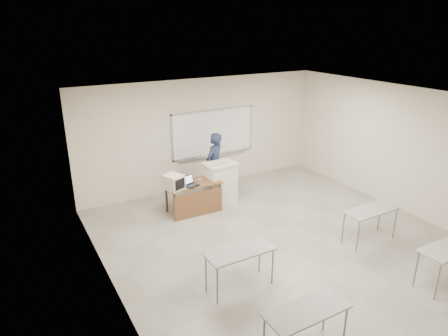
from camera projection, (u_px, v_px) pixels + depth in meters
floor at (293, 250)px, 8.14m from camera, size 7.00×8.00×0.01m
whiteboard at (213, 133)px, 11.00m from camera, size 2.48×0.10×1.31m
student_desks at (346, 252)px, 6.81m from camera, size 4.40×2.20×0.73m
instructor_desk at (195, 193)px, 9.52m from camera, size 1.30×0.65×0.75m
podium at (220, 183)px, 10.04m from camera, size 0.77×0.56×1.08m
crt_monitor at (173, 182)px, 9.12m from camera, size 0.38×0.42×0.36m
laptop at (191, 183)px, 9.37m from camera, size 0.31×0.29×0.23m
mouse at (199, 180)px, 9.66m from camera, size 0.12×0.09×0.04m
keyboard at (219, 165)px, 9.70m from camera, size 0.45×0.20×0.02m
presenter at (214, 164)px, 10.46m from camera, size 0.74×0.67×1.70m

